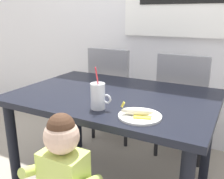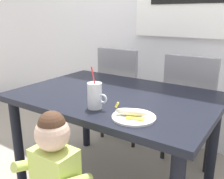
% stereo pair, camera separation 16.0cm
% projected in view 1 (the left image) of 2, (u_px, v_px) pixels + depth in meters
% --- Properties ---
extents(dining_table, '(1.35, 0.93, 0.75)m').
position_uv_depth(dining_table, '(114.00, 108.00, 1.75)').
color(dining_table, black).
rests_on(dining_table, ground).
extents(dining_chair_left, '(0.44, 0.44, 0.96)m').
position_uv_depth(dining_chair_left, '(114.00, 89.00, 2.56)').
color(dining_chair_left, gray).
rests_on(dining_chair_left, ground).
extents(dining_chair_right, '(0.44, 0.44, 0.96)m').
position_uv_depth(dining_chair_right, '(183.00, 101.00, 2.21)').
color(dining_chair_right, gray).
rests_on(dining_chair_right, ground).
extents(toddler_standing, '(0.33, 0.24, 0.84)m').
position_uv_depth(toddler_standing, '(64.00, 173.00, 1.23)').
color(toddler_standing, '#3F4760').
rests_on(toddler_standing, ground).
extents(milk_cup, '(0.13, 0.08, 0.25)m').
position_uv_depth(milk_cup, '(98.00, 98.00, 1.43)').
color(milk_cup, silver).
rests_on(milk_cup, dining_table).
extents(snack_plate, '(0.23, 0.23, 0.01)m').
position_uv_depth(snack_plate, '(140.00, 116.00, 1.32)').
color(snack_plate, white).
rests_on(snack_plate, dining_table).
extents(peeled_banana, '(0.18, 0.12, 0.07)m').
position_uv_depth(peeled_banana, '(137.00, 112.00, 1.32)').
color(peeled_banana, '#F4EAC6').
rests_on(peeled_banana, snack_plate).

